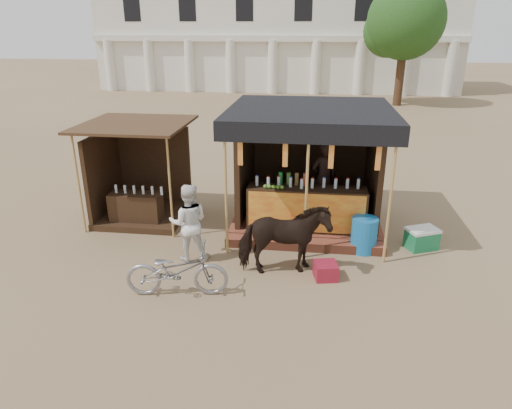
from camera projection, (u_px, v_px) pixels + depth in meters
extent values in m
plane|color=#846B4C|center=(245.00, 295.00, 8.09)|extent=(120.00, 120.00, 0.00)
cube|color=brown|center=(306.00, 216.00, 11.16)|extent=(3.40, 2.80, 0.22)
cube|color=brown|center=(304.00, 244.00, 9.73)|extent=(3.40, 0.35, 0.20)
cube|color=#352013|center=(306.00, 208.00, 10.07)|extent=(2.60, 0.55, 0.95)
cube|color=#CB4017|center=(306.00, 213.00, 9.81)|extent=(2.50, 0.02, 0.88)
cube|color=#352013|center=(310.00, 149.00, 11.82)|extent=(3.00, 0.12, 2.50)
cube|color=#352013|center=(245.00, 160.00, 10.85)|extent=(0.12, 2.50, 2.50)
cube|color=#352013|center=(374.00, 165.00, 10.49)|extent=(0.12, 2.50, 2.50)
cube|color=black|center=(311.00, 109.00, 10.02)|extent=(3.60, 3.60, 0.06)
cube|color=black|center=(309.00, 135.00, 8.44)|extent=(3.60, 0.06, 0.36)
cylinder|color=tan|center=(226.00, 191.00, 9.09)|extent=(0.06, 0.06, 2.75)
cylinder|color=tan|center=(306.00, 195.00, 8.90)|extent=(0.06, 0.06, 2.75)
cylinder|color=tan|center=(390.00, 198.00, 8.71)|extent=(0.06, 0.06, 2.75)
cube|color=red|center=(240.00, 151.00, 8.76)|extent=(0.10, 0.02, 0.55)
cube|color=red|center=(285.00, 153.00, 8.65)|extent=(0.10, 0.02, 0.55)
cube|color=red|center=(331.00, 154.00, 8.55)|extent=(0.10, 0.02, 0.55)
cube|color=red|center=(379.00, 156.00, 8.45)|extent=(0.10, 0.02, 0.55)
imported|color=black|center=(324.00, 178.00, 10.86)|extent=(0.74, 0.62, 1.73)
cube|color=#352013|center=(145.00, 214.00, 11.37)|extent=(2.00, 2.00, 0.15)
cube|color=#352013|center=(155.00, 166.00, 11.90)|extent=(1.90, 0.10, 2.10)
cube|color=#352013|center=(104.00, 175.00, 11.13)|extent=(0.10, 1.90, 2.10)
cube|color=#472D19|center=(135.00, 124.00, 10.45)|extent=(2.40, 2.40, 0.06)
cylinder|color=tan|center=(79.00, 184.00, 10.13)|extent=(0.05, 0.05, 2.35)
cylinder|color=tan|center=(170.00, 188.00, 9.88)|extent=(0.05, 0.05, 2.35)
cube|color=#352013|center=(136.00, 209.00, 10.79)|extent=(1.20, 0.50, 0.80)
imported|color=black|center=(284.00, 240.00, 8.54)|extent=(1.82, 1.13, 1.42)
imported|color=gray|center=(177.00, 271.00, 7.94)|extent=(1.85, 0.86, 0.94)
imported|color=silver|center=(189.00, 223.00, 9.05)|extent=(0.89, 0.76, 1.61)
cylinder|color=#1668AB|center=(364.00, 235.00, 9.53)|extent=(0.67, 0.67, 0.75)
cube|color=maroon|center=(326.00, 271.00, 8.57)|extent=(0.49, 0.49, 0.31)
cube|color=#197343|center=(422.00, 240.00, 9.71)|extent=(0.74, 0.64, 0.40)
cube|color=white|center=(423.00, 230.00, 9.63)|extent=(0.76, 0.66, 0.06)
cube|color=silver|center=(278.00, 33.00, 34.60)|extent=(26.00, 7.00, 8.00)
cube|color=silver|center=(273.00, 38.00, 31.38)|extent=(26.00, 0.50, 0.40)
cylinder|color=silver|center=(110.00, 65.00, 33.49)|extent=(0.70, 0.70, 3.60)
cylinder|color=silver|center=(150.00, 66.00, 33.14)|extent=(0.70, 0.70, 3.60)
cylinder|color=silver|center=(190.00, 66.00, 32.78)|extent=(0.70, 0.70, 3.60)
cylinder|color=silver|center=(231.00, 67.00, 32.42)|extent=(0.70, 0.70, 3.60)
cylinder|color=silver|center=(273.00, 67.00, 32.07)|extent=(0.70, 0.70, 3.60)
cylinder|color=silver|center=(316.00, 68.00, 31.71)|extent=(0.70, 0.70, 3.60)
cylinder|color=silver|center=(360.00, 68.00, 31.35)|extent=(0.70, 0.70, 3.60)
cylinder|color=silver|center=(404.00, 69.00, 31.00)|extent=(0.70, 0.70, 3.60)
cylinder|color=silver|center=(450.00, 69.00, 30.64)|extent=(0.70, 0.70, 3.60)
cylinder|color=#382314|center=(400.00, 71.00, 26.98)|extent=(0.50, 0.50, 4.00)
sphere|color=#2A531C|center=(406.00, 20.00, 25.96)|extent=(4.40, 4.40, 4.40)
sphere|color=#2A531C|center=(389.00, 31.00, 26.83)|extent=(2.99, 2.99, 2.99)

